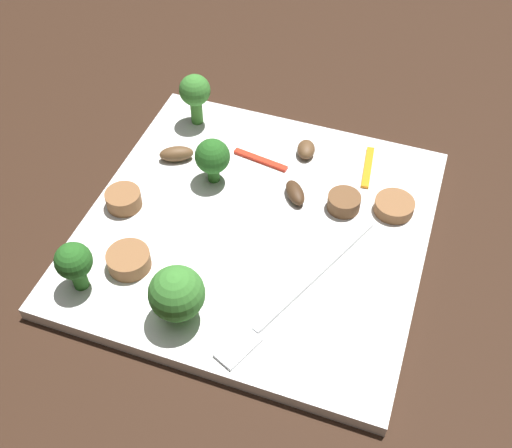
% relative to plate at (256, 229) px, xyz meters
% --- Properties ---
extents(ground_plane, '(1.40, 1.40, 0.00)m').
position_rel_plate_xyz_m(ground_plane, '(0.00, 0.00, -0.01)').
color(ground_plane, black).
extents(plate, '(0.29, 0.29, 0.01)m').
position_rel_plate_xyz_m(plate, '(0.00, 0.00, 0.00)').
color(plate, white).
rests_on(plate, ground_plane).
extents(fork, '(0.17, 0.08, 0.00)m').
position_rel_plate_xyz_m(fork, '(0.06, 0.05, 0.01)').
color(fork, silver).
rests_on(fork, plate).
extents(broccoli_floret_0, '(0.03, 0.03, 0.05)m').
position_rel_plate_xyz_m(broccoli_floret_0, '(-0.11, -0.10, 0.04)').
color(broccoli_floret_0, '#408630').
rests_on(broccoli_floret_0, plate).
extents(broccoli_floret_1, '(0.03, 0.03, 0.04)m').
position_rel_plate_xyz_m(broccoli_floret_1, '(-0.04, -0.05, 0.03)').
color(broccoli_floret_1, '#296420').
rests_on(broccoli_floret_1, plate).
extents(broccoli_floret_2, '(0.03, 0.03, 0.05)m').
position_rel_plate_xyz_m(broccoli_floret_2, '(0.11, -0.11, 0.04)').
color(broccoli_floret_2, '#296420').
rests_on(broccoli_floret_2, plate).
extents(broccoli_floret_3, '(0.04, 0.04, 0.05)m').
position_rel_plate_xyz_m(broccoli_floret_3, '(0.11, -0.02, 0.04)').
color(broccoli_floret_3, '#408630').
rests_on(broccoli_floret_3, plate).
extents(sausage_slice_0, '(0.05, 0.05, 0.01)m').
position_rel_plate_xyz_m(sausage_slice_0, '(0.08, -0.08, 0.01)').
color(sausage_slice_0, brown).
rests_on(sausage_slice_0, plate).
extents(sausage_slice_1, '(0.03, 0.03, 0.02)m').
position_rel_plate_xyz_m(sausage_slice_1, '(0.02, -0.12, 0.01)').
color(sausage_slice_1, brown).
rests_on(sausage_slice_1, plate).
extents(sausage_slice_2, '(0.04, 0.04, 0.01)m').
position_rel_plate_xyz_m(sausage_slice_2, '(-0.04, 0.07, 0.01)').
color(sausage_slice_2, brown).
rests_on(sausage_slice_2, plate).
extents(sausage_slice_3, '(0.05, 0.05, 0.01)m').
position_rel_plate_xyz_m(sausage_slice_3, '(-0.05, 0.11, 0.01)').
color(sausage_slice_3, brown).
rests_on(sausage_slice_3, plate).
extents(mushroom_0, '(0.03, 0.03, 0.01)m').
position_rel_plate_xyz_m(mushroom_0, '(-0.04, 0.02, 0.01)').
color(mushroom_0, '#422B19').
rests_on(mushroom_0, plate).
extents(mushroom_1, '(0.03, 0.02, 0.01)m').
position_rel_plate_xyz_m(mushroom_1, '(-0.10, 0.02, 0.01)').
color(mushroom_1, brown).
rests_on(mushroom_1, plate).
extents(mushroom_2, '(0.03, 0.04, 0.01)m').
position_rel_plate_xyz_m(mushroom_2, '(-0.05, -0.10, 0.01)').
color(mushroom_2, brown).
rests_on(mushroom_2, plate).
extents(pepper_strip_0, '(0.01, 0.05, 0.00)m').
position_rel_plate_xyz_m(pepper_strip_0, '(-0.08, -0.02, 0.01)').
color(pepper_strip_0, red).
rests_on(pepper_strip_0, plate).
extents(pepper_strip_1, '(0.05, 0.01, 0.00)m').
position_rel_plate_xyz_m(pepper_strip_1, '(-0.10, 0.08, 0.01)').
color(pepper_strip_1, orange).
rests_on(pepper_strip_1, plate).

